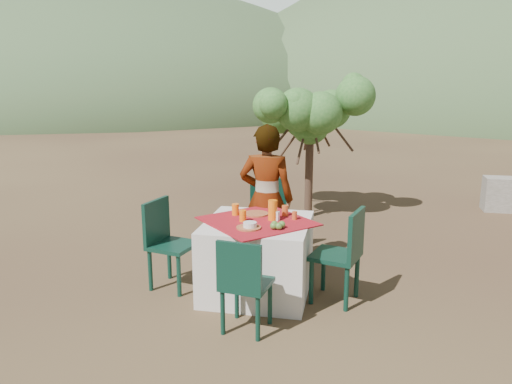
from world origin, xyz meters
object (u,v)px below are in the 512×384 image
person (266,199)px  juice_pitcher (273,210)px  table (257,257)px  chair_right (344,252)px  chair_far (269,215)px  shrub_tree (315,120)px  chair_left (166,239)px  chair_near (244,282)px

person → juice_pitcher: size_ratio=8.19×
table → chair_right: 0.86m
chair_far → shrub_tree: 2.17m
chair_far → juice_pitcher: juice_pitcher is taller
shrub_tree → chair_far: bearing=-100.3°
juice_pitcher → person: bearing=106.3°
juice_pitcher → chair_far: bearing=102.0°
person → shrub_tree: 2.43m
person → chair_left: bearing=34.5°
table → juice_pitcher: size_ratio=6.44×
chair_right → shrub_tree: 3.19m
table → chair_far: bearing=93.4°
chair_near → chair_right: bearing=-127.5°
table → shrub_tree: (0.29, 2.93, 1.12)m
chair_far → chair_right: (0.91, -1.07, -0.01)m
person → table: bearing=91.7°
chair_near → person: (-0.07, 1.45, 0.36)m
chair_far → chair_near: chair_far is taller
chair_right → juice_pitcher: bearing=-82.3°
chair_right → shrub_tree: (-0.56, 2.98, 0.98)m
table → person: size_ratio=0.79×
chair_right → juice_pitcher: 0.79m
juice_pitcher → shrub_tree: bearing=87.2°
chair_right → shrub_tree: bearing=-153.9°
chair_left → person: person is taller
chair_far → chair_right: bearing=-65.1°
chair_far → juice_pitcher: (0.21, -0.97, 0.33)m
chair_far → chair_left: chair_far is taller
chair_left → shrub_tree: size_ratio=0.48×
table → chair_right: (0.85, -0.05, 0.14)m
chair_right → juice_pitcher: juice_pitcher is taller
chair_left → person: size_ratio=0.56×
person → juice_pitcher: 0.60m
table → chair_right: size_ratio=1.39×
table → chair_left: size_ratio=1.41×
chair_left → chair_right: (1.80, -0.02, 0.01)m
chair_near → shrub_tree: 3.90m
juice_pitcher → table: bearing=-161.3°
table → juice_pitcher: bearing=18.7°
chair_far → person: bearing=-100.2°
person → chair_far: bearing=-85.0°
chair_left → chair_right: chair_right is taller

